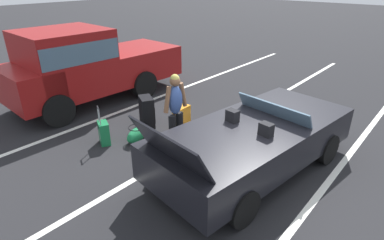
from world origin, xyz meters
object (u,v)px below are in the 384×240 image
(suitcase_medium_bright, at_px, (182,119))
(suitcase_small_carryon, at_px, (104,133))
(suitcase_large_black, at_px, (147,112))
(duffel_bag, at_px, (137,134))
(traveler_person, at_px, (176,109))
(parked_pickup_truck_near, at_px, (83,64))
(convertible_car, at_px, (260,138))

(suitcase_medium_bright, height_order, suitcase_small_carryon, suitcase_small_carryon)
(suitcase_medium_bright, bearing_deg, suitcase_small_carryon, 57.05)
(suitcase_medium_bright, xyz_separation_m, suitcase_small_carryon, (-1.55, 0.87, -0.05))
(suitcase_large_black, height_order, duffel_bag, suitcase_large_black)
(suitcase_small_carryon, distance_m, duffel_bag, 0.71)
(suitcase_small_carryon, xyz_separation_m, traveler_person, (0.83, -1.38, 0.67))
(traveler_person, height_order, parked_pickup_truck_near, parked_pickup_truck_near)
(parked_pickup_truck_near, bearing_deg, duffel_bag, 80.08)
(suitcase_small_carryon, relative_size, traveler_person, 0.53)
(suitcase_medium_bright, distance_m, suitcase_small_carryon, 1.78)
(suitcase_small_carryon, distance_m, traveler_person, 1.75)
(suitcase_medium_bright, distance_m, traveler_person, 1.08)
(convertible_car, height_order, suitcase_medium_bright, convertible_car)
(suitcase_large_black, distance_m, suitcase_medium_bright, 0.89)
(convertible_car, distance_m, suitcase_large_black, 2.95)
(suitcase_medium_bright, relative_size, suitcase_small_carryon, 0.71)
(duffel_bag, bearing_deg, parked_pickup_truck_near, 78.05)
(suitcase_medium_bright, height_order, parked_pickup_truck_near, parked_pickup_truck_near)
(convertible_car, xyz_separation_m, suitcase_small_carryon, (-1.43, 2.99, -0.34))
(suitcase_small_carryon, relative_size, duffel_bag, 1.25)
(convertible_car, xyz_separation_m, duffel_bag, (-0.89, 2.53, -0.43))
(traveler_person, bearing_deg, duffel_bag, -157.98)
(convertible_car, relative_size, suitcase_medium_bright, 7.06)
(suitcase_small_carryon, bearing_deg, convertible_car, -39.58)
(suitcase_medium_bright, xyz_separation_m, duffel_bag, (-1.01, 0.42, -0.15))
(suitcase_large_black, bearing_deg, convertible_car, -57.47)
(suitcase_large_black, relative_size, duffel_bag, 1.06)
(suitcase_large_black, height_order, suitcase_medium_bright, suitcase_large_black)
(convertible_car, bearing_deg, suitcase_large_black, 101.79)
(convertible_car, height_order, suitcase_large_black, convertible_car)
(suitcase_medium_bright, xyz_separation_m, parked_pickup_truck_near, (-0.39, 3.32, 0.80))
(duffel_bag, bearing_deg, suitcase_medium_bright, -22.50)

